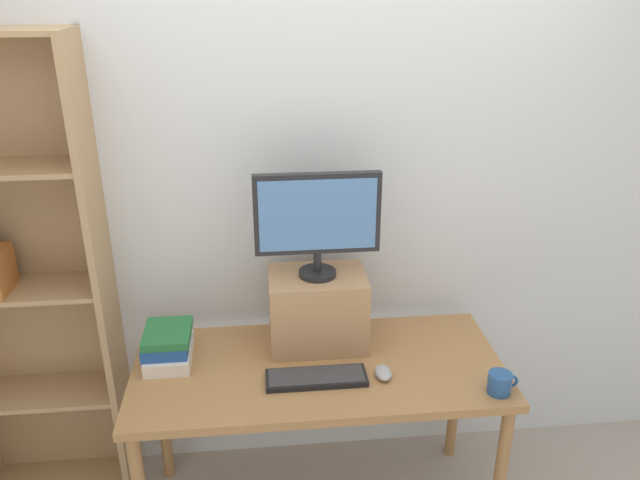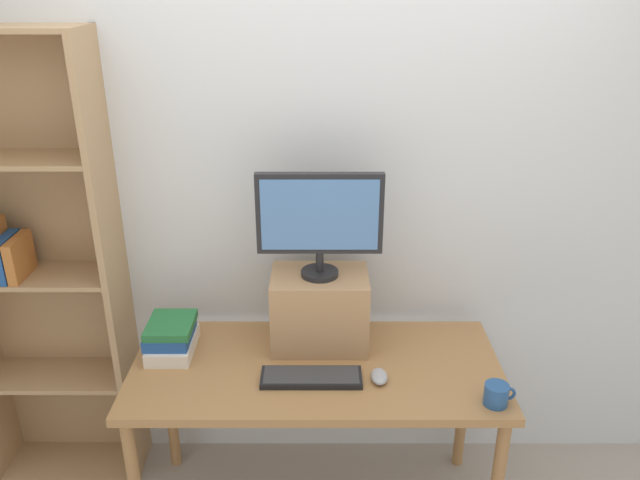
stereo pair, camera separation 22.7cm
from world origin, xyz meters
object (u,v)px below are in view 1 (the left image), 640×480
at_px(desk, 318,382).
at_px(riser_box, 317,309).
at_px(keyboard, 316,378).
at_px(bookshelf_unit, 20,285).
at_px(book_stack, 168,345).
at_px(coffee_mug, 500,383).
at_px(computer_monitor, 317,218).
at_px(computer_mouse, 383,373).

xyz_separation_m(desk, riser_box, (0.01, 0.17, 0.24)).
xyz_separation_m(desk, keyboard, (-0.02, -0.10, 0.10)).
relative_size(bookshelf_unit, book_stack, 7.81).
relative_size(bookshelf_unit, coffee_mug, 17.56).
relative_size(desk, book_stack, 5.66).
bearing_deg(riser_box, coffee_mug, -32.82).
xyz_separation_m(bookshelf_unit, book_stack, (0.60, -0.21, -0.20)).
height_order(desk, keyboard, keyboard).
xyz_separation_m(computer_monitor, keyboard, (-0.03, -0.27, -0.55)).
xyz_separation_m(desk, coffee_mug, (0.66, -0.25, 0.12)).
relative_size(riser_box, computer_monitor, 0.80).
distance_m(desk, riser_box, 0.30).
bearing_deg(riser_box, desk, -94.81).
bearing_deg(bookshelf_unit, computer_monitor, -6.59).
xyz_separation_m(riser_box, computer_monitor, (0.00, -0.00, 0.41)).
distance_m(riser_box, book_stack, 0.62).
bearing_deg(computer_mouse, book_stack, 166.28).
relative_size(keyboard, coffee_mug, 3.35).
bearing_deg(computer_mouse, coffee_mug, -19.02).
height_order(computer_monitor, coffee_mug, computer_monitor).
height_order(riser_box, computer_monitor, computer_monitor).
bearing_deg(coffee_mug, computer_mouse, 160.98).
xyz_separation_m(riser_box, book_stack, (-0.61, -0.07, -0.09)).
distance_m(desk, book_stack, 0.63).
xyz_separation_m(keyboard, coffee_mug, (0.68, -0.14, 0.03)).
relative_size(keyboard, book_stack, 1.49).
height_order(keyboard, computer_mouse, computer_mouse).
relative_size(riser_box, book_stack, 1.52).
distance_m(computer_mouse, coffee_mug, 0.44).
distance_m(desk, computer_mouse, 0.28).
relative_size(desk, keyboard, 3.80).
relative_size(book_stack, coffee_mug, 2.25).
height_order(desk, coffee_mug, coffee_mug).
distance_m(keyboard, coffee_mug, 0.69).
height_order(computer_monitor, computer_mouse, computer_monitor).
height_order(bookshelf_unit, keyboard, bookshelf_unit).
bearing_deg(keyboard, desk, 79.98).
xyz_separation_m(bookshelf_unit, riser_box, (1.22, -0.14, -0.11)).
bearing_deg(computer_monitor, desk, -94.85).
bearing_deg(book_stack, desk, -9.55).
height_order(bookshelf_unit, coffee_mug, bookshelf_unit).
xyz_separation_m(keyboard, computer_mouse, (0.26, -0.00, 0.01)).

